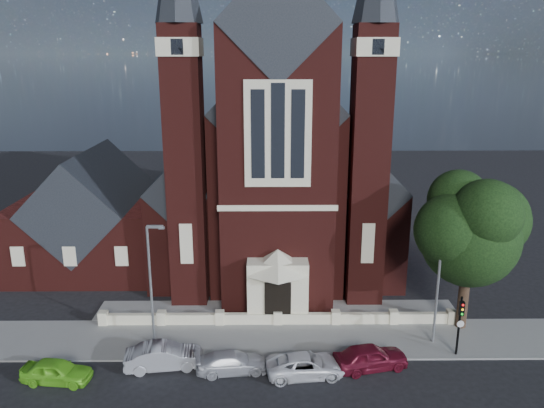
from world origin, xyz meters
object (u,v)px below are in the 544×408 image
at_px(church, 275,162).
at_px(car_lime_van, 57,371).
at_px(street_tree, 474,233).
at_px(street_lamp_left, 152,279).
at_px(traffic_signal, 460,319).
at_px(car_white_suv, 306,365).
at_px(car_silver_b, 232,362).
at_px(car_dark_red, 370,357).
at_px(street_lamp_right, 440,278).
at_px(parish_hall, 93,220).
at_px(car_silver_a, 164,356).

bearing_deg(church, car_lime_van, -118.98).
relative_size(street_tree, street_lamp_left, 1.32).
xyz_separation_m(street_lamp_left, car_lime_van, (-4.80, -4.01, -3.92)).
height_order(traffic_signal, car_white_suv, traffic_signal).
height_order(street_lamp_left, car_silver_b, street_lamp_left).
bearing_deg(car_dark_red, street_lamp_right, -72.37).
bearing_deg(parish_hall, traffic_signal, -29.98).
relative_size(street_tree, car_silver_a, 2.32).
relative_size(street_lamp_left, street_lamp_right, 1.00).
distance_m(traffic_signal, car_white_suv, 9.85).
bearing_deg(car_lime_van, church, -22.77).
xyz_separation_m(car_lime_van, car_silver_a, (5.86, 1.36, 0.08)).
height_order(street_tree, street_lamp_left, street_tree).
height_order(street_lamp_right, car_white_suv, street_lamp_right).
height_order(church, street_lamp_right, church).
bearing_deg(car_lime_van, car_silver_b, -78.44).
height_order(street_lamp_right, car_silver_b, street_lamp_right).
xyz_separation_m(street_lamp_left, car_silver_b, (5.12, -3.08, -3.98)).
bearing_deg(street_lamp_left, car_silver_b, -31.01).
bearing_deg(car_silver_b, church, -14.91).
bearing_deg(street_lamp_left, street_lamp_right, 0.00).
distance_m(parish_hall, street_tree, 31.27).
bearing_deg(street_tree, car_silver_a, -167.39).
xyz_separation_m(street_lamp_left, car_dark_red, (13.30, -2.82, -3.84)).
height_order(street_lamp_right, car_silver_a, street_lamp_right).
bearing_deg(car_dark_red, car_silver_a, 75.87).
relative_size(church, car_lime_van, 8.81).
relative_size(car_silver_b, car_dark_red, 0.95).
bearing_deg(car_dark_red, parish_hall, 38.51).
height_order(street_tree, car_white_suv, street_tree).
bearing_deg(church, street_lamp_left, -112.66).
bearing_deg(car_dark_red, street_lamp_left, 64.72).
xyz_separation_m(street_tree, car_dark_red, (-7.20, -4.52, -6.20)).
height_order(church, car_silver_a, church).
height_order(parish_hall, car_dark_red, parish_hall).
bearing_deg(parish_hall, car_silver_a, -61.21).
relative_size(street_tree, traffic_signal, 2.67).
height_order(parish_hall, street_lamp_left, parish_hall).
xyz_separation_m(parish_hall, car_silver_b, (13.21, -17.08, -3.40)).
bearing_deg(traffic_signal, church, 118.20).
relative_size(street_lamp_left, car_lime_van, 2.04).
xyz_separation_m(parish_hall, street_tree, (28.60, -12.29, 2.95)).
bearing_deg(parish_hall, car_dark_red, -38.17).
distance_m(church, street_lamp_left, 20.84).
xyz_separation_m(parish_hall, car_white_suv, (17.53, -17.46, -3.36)).
bearing_deg(car_lime_van, car_dark_red, -80.03).
relative_size(parish_hall, street_lamp_left, 1.51).
distance_m(parish_hall, car_silver_a, 19.27).
height_order(street_lamp_left, car_lime_van, street_lamp_left).
distance_m(street_tree, street_lamp_left, 20.71).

